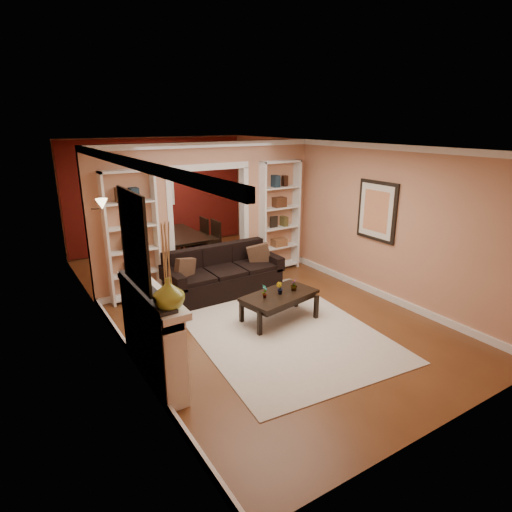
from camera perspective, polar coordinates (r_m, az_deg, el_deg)
floor at (r=7.71m, az=-2.10°, el=-5.85°), size 8.00×8.00×0.00m
ceiling at (r=7.08m, az=-2.35°, el=14.62°), size 8.00×8.00×0.00m
wall_back at (r=10.86m, az=-12.95°, el=8.08°), size 8.00×0.00×8.00m
wall_front at (r=4.46m, az=24.66°, el=-6.77°), size 8.00×0.00×8.00m
wall_left at (r=6.49m, az=-19.67°, el=1.21°), size 0.00×8.00×8.00m
wall_right at (r=8.60m, az=10.95°, el=5.77°), size 0.00×8.00×8.00m
partition_wall at (r=8.31m, az=-6.38°, el=5.58°), size 4.50×0.15×2.70m
red_back_panel at (r=10.84m, az=-12.89°, el=7.90°), size 4.44×0.04×2.64m
dining_window at (r=10.77m, az=-12.90°, el=9.08°), size 0.78×0.03×0.98m
area_rug at (r=6.70m, az=3.14°, el=-9.61°), size 2.85×3.78×0.01m
sofa at (r=7.88m, az=-4.35°, el=-2.07°), size 2.15×0.93×0.84m
pillow_left at (r=7.50m, az=-9.46°, el=-1.78°), size 0.41×0.25×0.40m
pillow_right at (r=8.16m, az=0.41°, el=0.14°), size 0.42×0.29×0.41m
coffee_table at (r=6.87m, az=3.12°, el=-6.82°), size 1.31×0.87×0.46m
plant_left at (r=6.60m, az=1.16°, el=-4.73°), size 0.13×0.13×0.21m
plant_center at (r=6.75m, az=3.16°, el=-4.32°), size 0.12×0.13×0.19m
plant_right at (r=6.90m, az=5.07°, el=-3.84°), size 0.15×0.15×0.19m
bookshelf_left at (r=7.67m, az=-16.22°, el=2.42°), size 0.90×0.30×2.30m
bookshelf_right at (r=8.98m, az=3.09°, el=5.26°), size 0.90×0.30×2.30m
fireplace at (r=5.45m, az=-13.48°, el=-10.10°), size 0.32×1.70×1.16m
vase at (r=4.59m, az=-11.56°, el=-4.96°), size 0.39×0.39×0.35m
mirror at (r=4.97m, az=-15.99°, el=2.12°), size 0.03×0.95×1.10m
wall_sconce at (r=6.93m, az=-20.32°, el=6.23°), size 0.18×0.18×0.22m
framed_art at (r=7.84m, az=15.78°, el=5.79°), size 0.04×0.85×1.05m
dining_table at (r=9.99m, az=-10.14°, el=1.29°), size 1.74×0.97×0.61m
dining_chair_nw at (r=9.50m, az=-12.56°, el=1.28°), size 0.55×0.55×0.93m
dining_chair_ne at (r=9.90m, az=-6.58°, el=2.17°), size 0.54×0.54×0.90m
dining_chair_sw at (r=10.06m, az=-13.72°, el=1.84°), size 0.54×0.54×0.84m
dining_chair_se at (r=10.43m, az=-8.01°, el=2.78°), size 0.50×0.50×0.85m
chandelier at (r=9.56m, az=-10.55°, el=11.04°), size 0.50×0.50×0.30m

